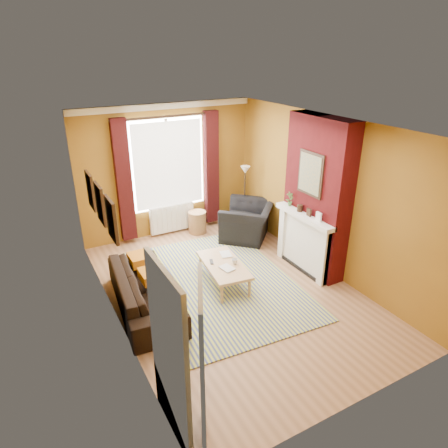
{
  "coord_description": "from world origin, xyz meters",
  "views": [
    {
      "loc": [
        -2.87,
        -5.01,
        3.83
      ],
      "look_at": [
        0.0,
        0.25,
        1.15
      ],
      "focal_mm": 32.0,
      "sensor_mm": 36.0,
      "label": 1
    }
  ],
  "objects_px": {
    "wicker_stool": "(197,222)",
    "floor_lamp": "(245,180)",
    "coffee_table": "(224,266)",
    "armchair": "(248,221)",
    "sofa": "(145,290)"
  },
  "relations": [
    {
      "from": "wicker_stool",
      "to": "sofa",
      "type": "bearing_deg",
      "value": -131.7
    },
    {
      "from": "sofa",
      "to": "armchair",
      "type": "relative_size",
      "value": 1.83
    },
    {
      "from": "wicker_stool",
      "to": "floor_lamp",
      "type": "relative_size",
      "value": 0.34
    },
    {
      "from": "sofa",
      "to": "wicker_stool",
      "type": "height_order",
      "value": "sofa"
    },
    {
      "from": "coffee_table",
      "to": "wicker_stool",
      "type": "relative_size",
      "value": 2.61
    },
    {
      "from": "sofa",
      "to": "floor_lamp",
      "type": "height_order",
      "value": "floor_lamp"
    },
    {
      "from": "wicker_stool",
      "to": "armchair",
      "type": "bearing_deg",
      "value": -40.74
    },
    {
      "from": "armchair",
      "to": "coffee_table",
      "type": "xyz_separation_m",
      "value": [
        -1.36,
        -1.42,
        -0.02
      ]
    },
    {
      "from": "wicker_stool",
      "to": "coffee_table",
      "type": "bearing_deg",
      "value": -103.21
    },
    {
      "from": "coffee_table",
      "to": "wicker_stool",
      "type": "xyz_separation_m",
      "value": [
        0.51,
        2.16,
        -0.12
      ]
    },
    {
      "from": "armchair",
      "to": "floor_lamp",
      "type": "relative_size",
      "value": 0.8
    },
    {
      "from": "floor_lamp",
      "to": "coffee_table",
      "type": "bearing_deg",
      "value": -129.69
    },
    {
      "from": "armchair",
      "to": "wicker_stool",
      "type": "height_order",
      "value": "armchair"
    },
    {
      "from": "coffee_table",
      "to": "sofa",
      "type": "bearing_deg",
      "value": -172.82
    },
    {
      "from": "sofa",
      "to": "coffee_table",
      "type": "bearing_deg",
      "value": -84.42
    }
  ]
}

